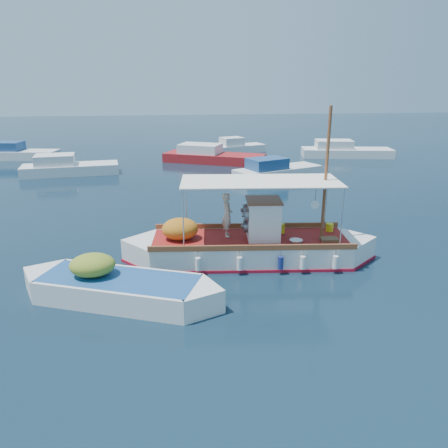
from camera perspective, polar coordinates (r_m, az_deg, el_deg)
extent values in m
plane|color=black|center=(17.90, 2.94, -4.98)|extent=(160.00, 160.00, 0.00)
cube|color=white|center=(18.00, 3.37, -3.59)|extent=(8.05, 3.32, 1.15)
cube|color=white|center=(18.07, -9.14, -3.72)|extent=(2.61, 2.61, 1.15)
cube|color=white|center=(18.77, 15.41, -3.32)|extent=(2.61, 2.61, 1.15)
cube|color=#A61023|center=(18.13, 3.35, -4.61)|extent=(8.17, 3.41, 0.19)
cube|color=maroon|center=(17.80, 3.40, -1.94)|extent=(8.04, 3.11, 0.06)
cube|color=brown|center=(19.00, 3.05, -0.21)|extent=(7.93, 0.83, 0.21)
cube|color=brown|center=(16.53, 3.83, -3.11)|extent=(7.93, 0.83, 0.21)
cube|color=white|center=(17.60, 5.15, 0.55)|extent=(1.37, 1.47, 1.57)
cube|color=brown|center=(17.37, 5.22, 3.12)|extent=(1.49, 1.58, 0.06)
cylinder|color=slate|center=(17.11, 3.05, 1.19)|extent=(0.28, 0.54, 0.52)
cylinder|color=slate|center=(17.75, 2.87, 1.82)|extent=(0.28, 0.54, 0.52)
cylinder|color=slate|center=(17.61, 2.93, -0.28)|extent=(0.28, 0.54, 0.52)
cylinder|color=brown|center=(17.60, 13.17, 6.31)|extent=(0.14, 0.14, 5.23)
cylinder|color=brown|center=(17.49, 10.41, 5.01)|extent=(1.88, 0.25, 0.08)
cylinder|color=silver|center=(18.48, -4.97, 2.69)|extent=(0.05, 0.05, 2.35)
cylinder|color=silver|center=(16.28, -5.35, 0.52)|extent=(0.05, 0.05, 2.35)
cylinder|color=silver|center=(19.11, 13.21, 2.80)|extent=(0.05, 0.05, 2.35)
cylinder|color=silver|center=(16.99, 15.16, 0.71)|extent=(0.05, 0.05, 2.35)
cube|color=white|center=(17.16, 4.78, 5.61)|extent=(6.38, 3.06, 0.04)
ellipsoid|color=#BC6F1B|center=(17.61, -5.76, -0.64)|extent=(1.57, 1.37, 0.88)
cube|color=gold|center=(18.44, 7.47, -0.58)|extent=(0.28, 0.21, 0.42)
cylinder|color=gold|center=(19.04, 13.61, -0.44)|extent=(0.34, 0.34, 0.36)
cube|color=brown|center=(17.95, 13.57, -1.98)|extent=(0.72, 0.53, 0.13)
cylinder|color=#B2B2B2|center=(17.49, 9.40, -2.24)|extent=(0.57, 0.57, 0.13)
cylinder|color=white|center=(16.62, 11.80, 2.48)|extent=(0.32, 0.06, 0.31)
cylinder|color=white|center=(16.54, -3.43, -5.24)|extent=(0.23, 0.23, 0.50)
cylinder|color=navy|center=(16.75, 7.41, -5.06)|extent=(0.23, 0.23, 0.50)
cylinder|color=white|center=(17.21, 14.33, -4.85)|extent=(0.23, 0.23, 0.50)
imported|color=beige|center=(17.74, 0.42, 1.22)|extent=(0.47, 0.68, 1.82)
cube|color=white|center=(15.25, -13.49, -8.65)|extent=(5.68, 3.85, 1.03)
cube|color=white|center=(16.57, -21.71, -7.25)|extent=(1.92, 1.92, 1.03)
cube|color=white|center=(14.30, -3.88, -10.05)|extent=(1.92, 1.92, 1.03)
cube|color=#1D4C89|center=(15.03, -13.63, -6.97)|extent=(5.59, 3.63, 0.06)
ellipsoid|color=olive|center=(15.30, -16.81, -5.14)|extent=(1.86, 1.71, 0.76)
cube|color=silver|center=(36.59, -19.38, 6.60)|extent=(7.50, 3.32, 1.00)
cube|color=silver|center=(36.55, -21.24, 7.82)|extent=(3.14, 2.40, 0.80)
cube|color=maroon|center=(39.69, -1.28, 8.46)|extent=(9.32, 6.34, 1.00)
cube|color=silver|center=(40.00, -3.14, 9.82)|extent=(4.26, 3.68, 0.80)
cube|color=silver|center=(33.49, 7.05, 6.49)|extent=(7.20, 4.70, 1.00)
cube|color=navy|center=(32.71, 5.65, 7.87)|extent=(3.26, 2.79, 0.80)
cube|color=silver|center=(44.36, 15.71, 8.84)|extent=(8.81, 4.01, 1.00)
cube|color=silver|center=(43.97, 14.17, 10.07)|extent=(3.72, 2.76, 0.80)
cube|color=silver|center=(45.81, -25.23, 8.07)|extent=(7.50, 3.46, 1.00)
cube|color=navy|center=(46.19, -26.59, 9.09)|extent=(3.17, 2.41, 0.80)
cube|color=silver|center=(45.19, 1.94, 9.66)|extent=(5.68, 3.66, 1.00)
cube|color=silver|center=(44.69, 1.04, 10.74)|extent=(2.57, 2.31, 0.80)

